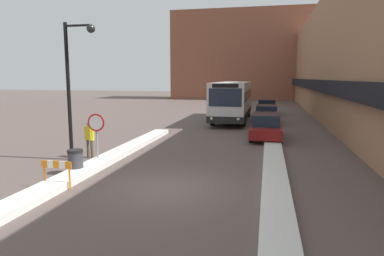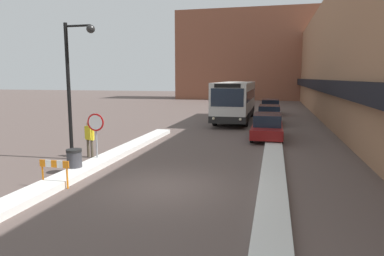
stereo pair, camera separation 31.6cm
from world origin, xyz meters
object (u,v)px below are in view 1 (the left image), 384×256
object	(u,v)px
city_bus	(233,100)
pedestrian	(89,136)
stop_sign	(96,128)
street_lamp	(74,76)
parked_car_front	(266,126)
construction_barricade	(57,169)
parked_car_middle	(266,115)
parked_car_back	(267,107)
trash_bin	(76,162)

from	to	relation	value
city_bus	pedestrian	world-z (taller)	city_bus
stop_sign	street_lamp	xyz separation A→B (m)	(-1.19, 0.41, 2.19)
parked_car_front	construction_barricade	xyz separation A→B (m)	(-6.74, -11.29, -0.08)
parked_car_middle	parked_car_back	xyz separation A→B (m)	(0.00, 7.31, 0.01)
construction_barricade	city_bus	bearing A→B (deg)	78.71
city_bus	parked_car_front	distance (m)	8.70
parked_car_middle	parked_car_front	bearing A→B (deg)	-90.00
parked_car_front	trash_bin	world-z (taller)	parked_car_front
parked_car_back	city_bus	bearing A→B (deg)	-115.17
street_lamp	trash_bin	distance (m)	4.05
parked_car_back	construction_barricade	world-z (taller)	parked_car_back
street_lamp	construction_barricade	world-z (taller)	street_lamp
stop_sign	trash_bin	size ratio (longest dim) A/B	2.28
parked_car_back	parked_car_middle	bearing A→B (deg)	-90.00
city_bus	parked_car_back	bearing A→B (deg)	64.83
parked_car_front	stop_sign	world-z (taller)	stop_sign
trash_bin	pedestrian	bearing A→B (deg)	107.67
parked_car_front	trash_bin	distance (m)	11.91
construction_barricade	parked_car_front	bearing A→B (deg)	59.16
stop_sign	street_lamp	bearing A→B (deg)	160.83
trash_bin	parked_car_middle	bearing A→B (deg)	66.77
parked_car_front	construction_barricade	bearing A→B (deg)	-120.84
parked_car_middle	parked_car_back	distance (m)	7.31
parked_car_back	pedestrian	bearing A→B (deg)	-110.42
stop_sign	construction_barricade	xyz separation A→B (m)	(0.30, -3.37, -0.90)
trash_bin	construction_barricade	distance (m)	1.76
city_bus	construction_barricade	world-z (taller)	city_bus
pedestrian	stop_sign	bearing A→B (deg)	-21.67
parked_car_middle	parked_car_back	bearing A→B (deg)	90.00
parked_car_front	construction_barricade	world-z (taller)	parked_car_front
trash_bin	parked_car_front	bearing A→B (deg)	53.52
city_bus	parked_car_middle	size ratio (longest dim) A/B	2.38
parked_car_middle	pedestrian	world-z (taller)	pedestrian
street_lamp	construction_barricade	distance (m)	5.11
city_bus	stop_sign	bearing A→B (deg)	-104.60
parked_car_front	construction_barricade	distance (m)	13.15
pedestrian	parked_car_middle	bearing A→B (deg)	85.81
parked_car_front	stop_sign	bearing A→B (deg)	-131.66
parked_car_back	trash_bin	xyz separation A→B (m)	(-7.08, -23.81, -0.27)
stop_sign	pedestrian	distance (m)	1.38
stop_sign	parked_car_front	bearing A→B (deg)	48.34
city_bus	parked_car_middle	bearing A→B (deg)	-23.29
trash_bin	construction_barricade	world-z (taller)	trash_bin
parked_car_back	street_lamp	size ratio (longest dim) A/B	0.71
parked_car_front	pedestrian	world-z (taller)	pedestrian
parked_car_front	parked_car_back	size ratio (longest dim) A/B	1.12
pedestrian	construction_barricade	bearing A→B (deg)	-49.41
parked_car_back	pedestrian	world-z (taller)	pedestrian
parked_car_back	trash_bin	distance (m)	24.84
city_bus	parked_car_back	xyz separation A→B (m)	(2.86, 6.08, -1.03)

